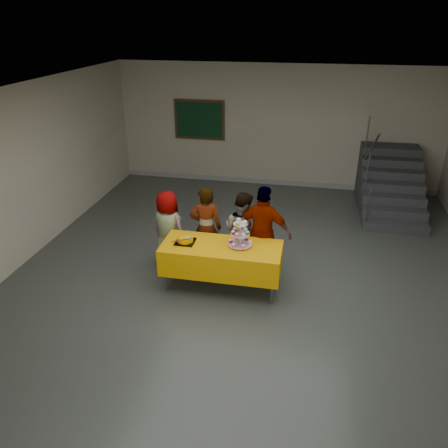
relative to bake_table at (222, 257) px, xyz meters
The scene contains 10 objects.
room_shell 1.62m from the bake_table, ahead, with size 10.00×10.04×3.02m.
bake_table is the anchor object (origin of this frame).
cupcake_stand 0.48m from the bake_table, 12.40° to the left, with size 0.38×0.38×0.44m.
bear_cake 0.65m from the bake_table, behind, with size 0.32×0.36×0.12m.
schoolchild_a 1.20m from the bake_table, 152.10° to the left, with size 0.67×0.44×1.37m, color slate.
schoolchild_b 0.75m from the bake_table, 123.06° to the left, with size 0.54×0.36×1.49m, color slate.
schoolchild_c 0.74m from the bake_table, 73.14° to the left, with size 0.68×0.53×1.41m, color slate.
schoolchild_d 0.83m from the bake_table, 42.05° to the left, with size 0.93×0.39×1.59m, color slate.
staircase 5.11m from the bake_table, 53.00° to the left, with size 1.30×2.40×2.04m.
noticeboard 5.27m from the bake_table, 107.83° to the left, with size 1.30×0.05×1.00m.
Camera 1 is at (0.84, -5.80, 4.03)m, focal length 35.00 mm.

